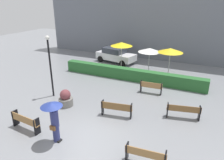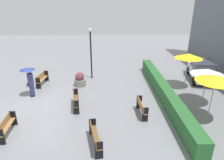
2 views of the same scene
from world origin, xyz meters
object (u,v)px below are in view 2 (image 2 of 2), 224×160
(patio_umbrella_yellow_far, at_px, (216,79))
(patio_umbrella_yellow, at_px, (189,56))
(pedestrian_with_umbrella, at_px, (29,78))
(bench_near_left, at_px, (42,78))
(planter_pot, at_px, (80,80))
(bench_back_row, at_px, (142,107))
(bench_far_right, at_px, (95,136))
(bench_near_right, at_px, (6,126))
(parked_car, at_px, (202,70))
(lamp_post, at_px, (91,49))
(bench_mid_center, at_px, (75,100))
(patio_umbrella_white, at_px, (208,72))

(patio_umbrella_yellow_far, bearing_deg, patio_umbrella_yellow, 175.34)
(pedestrian_with_umbrella, relative_size, patio_umbrella_yellow_far, 0.80)
(bench_near_left, distance_m, planter_pot, 3.09)
(bench_near_left, bearing_deg, planter_pot, 84.89)
(bench_back_row, relative_size, bench_far_right, 0.85)
(bench_near_right, height_order, parked_car, parked_car)
(bench_far_right, height_order, planter_pot, planter_pot)
(bench_far_right, height_order, lamp_post, lamp_post)
(lamp_post, xyz_separation_m, patio_umbrella_yellow_far, (6.62, 7.05, -0.15))
(bench_far_right, xyz_separation_m, pedestrian_with_umbrella, (-5.25, -4.74, 0.84))
(pedestrian_with_umbrella, bearing_deg, patio_umbrella_yellow, 96.97)
(patio_umbrella_yellow_far, bearing_deg, bench_far_right, -71.60)
(bench_near_left, bearing_deg, patio_umbrella_yellow, 86.68)
(bench_mid_center, xyz_separation_m, lamp_post, (-5.18, 0.64, 2.04))
(bench_near_left, height_order, patio_umbrella_yellow_far, patio_umbrella_yellow_far)
(bench_far_right, bearing_deg, lamp_post, -174.96)
(patio_umbrella_yellow, distance_m, parked_car, 3.01)
(bench_far_right, height_order, patio_umbrella_white, patio_umbrella_white)
(bench_back_row, bearing_deg, patio_umbrella_yellow_far, 82.41)
(pedestrian_with_umbrella, distance_m, patio_umbrella_white, 11.67)
(pedestrian_with_umbrella, height_order, lamp_post, lamp_post)
(bench_mid_center, xyz_separation_m, patio_umbrella_yellow, (-3.10, 8.06, 1.93))
(bench_near_left, distance_m, bench_far_right, 8.66)
(bench_near_right, bearing_deg, bench_far_right, 78.27)
(lamp_post, distance_m, patio_umbrella_yellow, 7.70)
(pedestrian_with_umbrella, height_order, patio_umbrella_yellow, patio_umbrella_yellow)
(patio_umbrella_yellow, bearing_deg, pedestrian_with_umbrella, -83.03)
(patio_umbrella_white, bearing_deg, bench_back_row, -71.74)
(bench_near_right, bearing_deg, parked_car, 118.96)
(bench_near_right, relative_size, bench_back_row, 1.07)
(lamp_post, bearing_deg, bench_mid_center, -7.10)
(patio_umbrella_white, bearing_deg, bench_far_right, -59.70)
(parked_car, bearing_deg, bench_near_left, -86.35)
(bench_near_right, distance_m, patio_umbrella_yellow_far, 10.91)
(lamp_post, height_order, patio_umbrella_yellow, lamp_post)
(bench_near_right, bearing_deg, lamp_post, 155.04)
(bench_near_left, height_order, planter_pot, planter_pot)
(bench_near_right, bearing_deg, patio_umbrella_white, 105.34)
(pedestrian_with_umbrella, bearing_deg, lamp_post, 131.14)
(bench_mid_center, relative_size, patio_umbrella_yellow_far, 0.71)
(bench_mid_center, bearing_deg, parked_car, 114.56)
(bench_far_right, xyz_separation_m, patio_umbrella_white, (-4.00, 6.84, 1.62))
(patio_umbrella_white, relative_size, patio_umbrella_yellow_far, 0.89)
(bench_mid_center, relative_size, pedestrian_with_umbrella, 0.89)
(planter_pot, bearing_deg, patio_umbrella_white, 70.26)
(patio_umbrella_yellow, bearing_deg, lamp_post, -105.62)
(bench_back_row, bearing_deg, bench_near_right, -76.50)
(pedestrian_with_umbrella, bearing_deg, planter_pot, 119.35)
(planter_pot, distance_m, lamp_post, 2.82)
(bench_near_left, distance_m, pedestrian_with_umbrella, 2.21)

